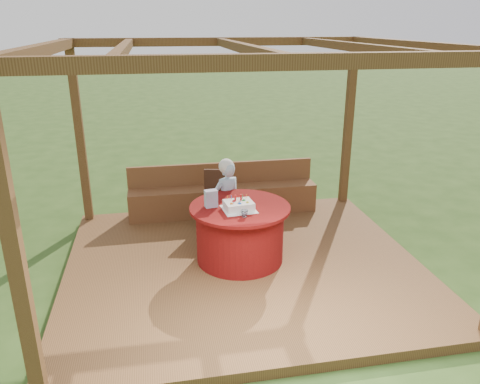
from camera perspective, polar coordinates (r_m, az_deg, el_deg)
name	(u,v)px	position (r m, az deg, el deg)	size (l,w,h in m)	color
ground	(244,270)	(6.19, 0.43, -9.51)	(60.00, 60.00, 0.00)	#294517
deck	(244,266)	(6.16, 0.43, -9.03)	(4.50, 4.00, 0.12)	brown
pergola	(244,83)	(5.43, 0.50, 13.19)	(4.50, 4.00, 2.72)	brown
bench	(223,197)	(7.57, -2.06, -0.63)	(3.00, 0.42, 0.80)	brown
table	(240,233)	(6.04, -0.01, -4.97)	(1.28, 1.28, 0.75)	maroon
chair	(217,196)	(7.06, -2.82, -0.49)	(0.48, 0.48, 0.85)	#3C2013
elderly_woman	(227,199)	(6.54, -1.64, -0.83)	(0.49, 0.41, 1.19)	#90B7D5
birthday_cake	(239,205)	(5.77, -0.15, -1.65)	(0.43, 0.43, 0.18)	white
gift_bag	(211,199)	(5.85, -3.55, -0.81)	(0.15, 0.10, 0.22)	#D78BC0
drinking_glass	(244,214)	(5.56, 0.53, -2.65)	(0.09, 0.09, 0.08)	white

